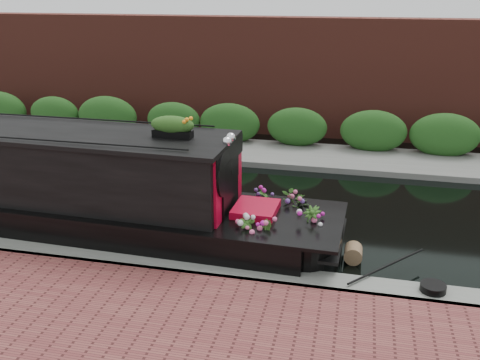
# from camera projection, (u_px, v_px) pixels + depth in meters

# --- Properties ---
(ground) EXTENTS (80.00, 80.00, 0.00)m
(ground) POSITION_uv_depth(u_px,v_px,m) (185.00, 203.00, 13.03)
(ground) COLOR black
(ground) RESTS_ON ground
(near_bank_coping) EXTENTS (40.00, 0.60, 0.50)m
(near_bank_coping) POSITION_uv_depth(u_px,v_px,m) (129.00, 269.00, 10.01)
(near_bank_coping) COLOR slate
(near_bank_coping) RESTS_ON ground
(far_bank_path) EXTENTS (40.00, 2.40, 0.34)m
(far_bank_path) POSITION_uv_depth(u_px,v_px,m) (227.00, 153.00, 16.87)
(far_bank_path) COLOR slate
(far_bank_path) RESTS_ON ground
(far_hedge) EXTENTS (40.00, 1.10, 2.80)m
(far_hedge) POSITION_uv_depth(u_px,v_px,m) (234.00, 145.00, 17.70)
(far_hedge) COLOR #214F1A
(far_hedge) RESTS_ON ground
(far_brick_wall) EXTENTS (40.00, 1.00, 8.00)m
(far_brick_wall) POSITION_uv_depth(u_px,v_px,m) (247.00, 130.00, 19.62)
(far_brick_wall) COLOR maroon
(far_brick_wall) RESTS_ON ground
(narrowboat) EXTENTS (12.45, 2.56, 2.90)m
(narrowboat) POSITION_uv_depth(u_px,v_px,m) (36.00, 191.00, 11.42)
(narrowboat) COLOR black
(narrowboat) RESTS_ON ground
(rope_fender) EXTENTS (0.34, 0.40, 0.34)m
(rope_fender) POSITION_uv_depth(u_px,v_px,m) (353.00, 253.00, 10.25)
(rope_fender) COLOR olive
(rope_fender) RESTS_ON ground
(coiled_mooring_rope) EXTENTS (0.42, 0.42, 0.12)m
(coiled_mooring_rope) POSITION_uv_depth(u_px,v_px,m) (433.00, 288.00, 8.82)
(coiled_mooring_rope) COLOR black
(coiled_mooring_rope) RESTS_ON near_bank_coping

